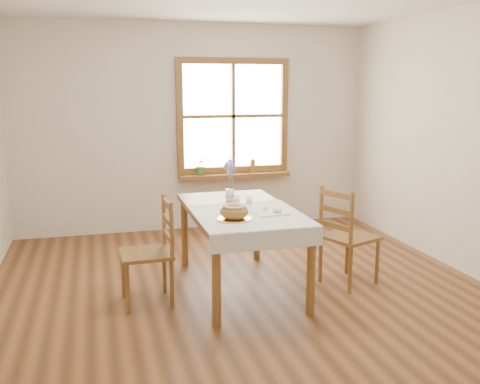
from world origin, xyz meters
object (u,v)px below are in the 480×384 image
object	(u,v)px
dining_table	(240,217)
bread_plate	(234,219)
chair_left	(146,252)
flower_vase	(230,195)
chair_right	(350,235)

from	to	relation	value
dining_table	bread_plate	size ratio (longest dim) A/B	5.87
bread_plate	chair_left	bearing A→B (deg)	157.32
chair_left	dining_table	bearing A→B (deg)	96.87
dining_table	flower_vase	size ratio (longest dim) A/B	17.34
dining_table	chair_left	distance (m)	0.90
chair_left	bread_plate	world-z (taller)	chair_left
dining_table	chair_left	bearing A→B (deg)	-170.76
flower_vase	dining_table	bearing A→B (deg)	-90.57
dining_table	chair_right	size ratio (longest dim) A/B	1.72
chair_left	bread_plate	size ratio (longest dim) A/B	3.33
chair_left	flower_vase	xyz separation A→B (m)	(0.87, 0.53, 0.34)
dining_table	flower_vase	bearing A→B (deg)	89.43
chair_right	bread_plate	bearing A→B (deg)	81.34
chair_left	chair_right	bearing A→B (deg)	86.86
bread_plate	flower_vase	xyz separation A→B (m)	(0.17, 0.82, 0.03)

